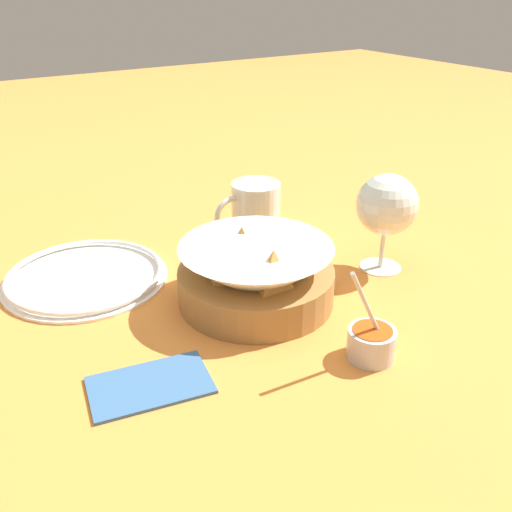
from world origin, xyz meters
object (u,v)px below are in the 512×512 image
object	(u,v)px
sauce_cup	(371,342)
beer_mug	(255,213)
side_plate	(85,276)
food_basket	(256,276)
wine_glass	(387,207)

from	to	relation	value
sauce_cup	beer_mug	bearing A→B (deg)	-100.50
beer_mug	side_plate	size ratio (longest dim) A/B	0.50
sauce_cup	beer_mug	distance (m)	0.37
beer_mug	side_plate	bearing A→B (deg)	-1.18
food_basket	wine_glass	distance (m)	0.22
food_basket	side_plate	xyz separation A→B (m)	(0.18, -0.18, -0.03)
wine_glass	beer_mug	xyz separation A→B (m)	(0.10, -0.20, -0.05)
beer_mug	sauce_cup	bearing A→B (deg)	79.50
wine_glass	food_basket	bearing A→B (deg)	-5.26
beer_mug	food_basket	bearing A→B (deg)	58.10
food_basket	sauce_cup	bearing A→B (deg)	103.71
food_basket	wine_glass	world-z (taller)	wine_glass
food_basket	side_plate	bearing A→B (deg)	-45.35
food_basket	sauce_cup	xyz separation A→B (m)	(-0.04, 0.18, -0.02)
food_basket	side_plate	size ratio (longest dim) A/B	0.89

